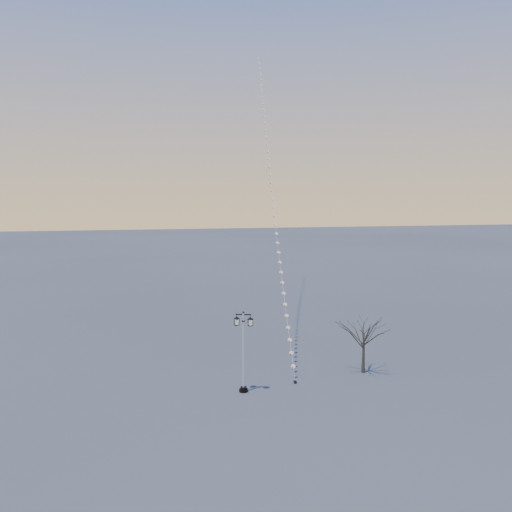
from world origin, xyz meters
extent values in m
plane|color=#4A4B4B|center=(0.00, 0.00, 0.00)|extent=(300.00, 300.00, 0.00)
cylinder|color=black|center=(-1.57, 0.11, 0.08)|extent=(0.56, 0.56, 0.16)
cylinder|color=black|center=(-1.57, 0.11, 0.23)|extent=(0.40, 0.40, 0.14)
cylinder|color=silver|center=(-1.57, 0.11, 2.67)|extent=(0.13, 0.13, 4.73)
cylinder|color=black|center=(-1.57, 0.11, 4.48)|extent=(0.20, 0.20, 0.06)
cube|color=black|center=(-1.57, 0.11, 4.88)|extent=(0.92, 0.39, 0.06)
sphere|color=black|center=(-1.57, 0.11, 5.01)|extent=(0.14, 0.14, 0.14)
pyramid|color=black|center=(-1.97, 0.26, 4.73)|extent=(0.44, 0.44, 0.14)
cube|color=beige|center=(-1.97, 0.26, 4.42)|extent=(0.26, 0.26, 0.34)
cube|color=black|center=(-1.97, 0.26, 4.23)|extent=(0.30, 0.30, 0.04)
pyramid|color=black|center=(-1.18, -0.04, 4.73)|extent=(0.44, 0.44, 0.14)
cube|color=beige|center=(-1.18, -0.04, 4.42)|extent=(0.26, 0.26, 0.34)
cube|color=black|center=(-1.18, -0.04, 4.23)|extent=(0.30, 0.30, 0.04)
cone|color=#392F23|center=(7.09, 1.82, 1.07)|extent=(0.25, 0.25, 2.15)
cylinder|color=black|center=(1.96, 0.82, 0.10)|extent=(0.19, 0.19, 0.19)
cylinder|color=black|center=(1.96, 0.82, 0.12)|extent=(0.03, 0.03, 0.24)
cone|color=#EE5710|center=(4.75, 19.29, 14.72)|extent=(0.08, 0.08, 0.27)
cylinder|color=white|center=(1.96, 0.82, 0.58)|extent=(0.02, 0.02, 0.78)
camera|label=1|loc=(-7.30, -30.54, 12.24)|focal=36.69mm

